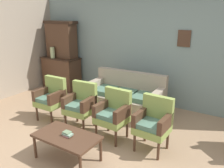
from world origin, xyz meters
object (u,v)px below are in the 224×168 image
armchair_by_doorway (51,97)px  coffee_table (67,138)px  vase_on_cabinet (53,53)px  armchair_row_middle (154,122)px  floral_couch (125,98)px  armchair_near_couch_end (81,103)px  side_cabinet (62,73)px  armchair_near_cabinet (113,112)px  book_stack_on_table (67,134)px

armchair_by_doorway → coffee_table: bearing=-35.4°
vase_on_cabinet → armchair_row_middle: bearing=-20.6°
armchair_by_doorway → armchair_row_middle: size_ratio=1.00×
floral_couch → armchair_near_couch_end: size_ratio=1.94×
floral_couch → armchair_row_middle: bearing=-43.7°
side_cabinet → armchair_by_doorway: bearing=-51.5°
floral_couch → armchair_near_couch_end: bearing=-109.4°
floral_couch → armchair_row_middle: same height
side_cabinet → coffee_table: bearing=-44.7°
armchair_near_cabinet → armchair_row_middle: 0.75m
vase_on_cabinet → side_cabinet: bearing=54.7°
armchair_by_doorway → book_stack_on_table: bearing=-35.0°
vase_on_cabinet → book_stack_on_table: bearing=-41.1°
side_cabinet → coffee_table: 3.64m
floral_couch → armchair_near_cabinet: same height
armchair_row_middle → book_stack_on_table: 1.39m
armchair_row_middle → book_stack_on_table: (-0.97, -0.99, -0.05)m
armchair_near_couch_end → coffee_table: bearing=-61.9°
vase_on_cabinet → armchair_by_doorway: (1.44, -1.48, -0.59)m
side_cabinet → armchair_row_middle: 3.91m
floral_couch → book_stack_on_table: 2.07m
side_cabinet → armchair_by_doorway: 2.11m
armchair_row_middle → armchair_near_couch_end: bearing=-178.9°
armchair_near_couch_end → armchair_near_cabinet: (0.76, -0.01, 0.00)m
armchair_near_couch_end → coffee_table: 1.09m
coffee_table → book_stack_on_table: (0.02, -0.00, 0.08)m
vase_on_cabinet → armchair_near_cabinet: 3.34m
coffee_table → book_stack_on_table: bearing=-7.7°
vase_on_cabinet → coffee_table: bearing=-41.3°
floral_couch → armchair_near_couch_end: (-0.39, -1.10, 0.17)m
armchair_near_couch_end → armchair_near_cabinet: 0.76m
floral_couch → armchair_row_middle: 1.56m
armchair_row_middle → coffee_table: size_ratio=0.90×
vase_on_cabinet → armchair_near_couch_end: vase_on_cabinet is taller
vase_on_cabinet → floral_couch: bearing=-7.2°
vase_on_cabinet → coffee_table: 3.68m
armchair_row_middle → coffee_table: bearing=-135.3°
armchair_by_doorway → armchair_near_cabinet: bearing=1.6°
vase_on_cabinet → floral_couch: 2.72m
side_cabinet → floral_couch: side_cabinet is taller
floral_couch → armchair_near_couch_end: 1.18m
side_cabinet → armchair_near_cabinet: 3.26m
side_cabinet → armchair_near_couch_end: 2.62m
armchair_near_couch_end → armchair_by_doorway: bearing=-176.1°
coffee_table → vase_on_cabinet: bearing=138.7°
vase_on_cabinet → armchair_near_cabinet: (2.96, -1.44, -0.59)m
side_cabinet → armchair_near_couch_end: side_cabinet is taller
vase_on_cabinet → armchair_near_cabinet: bearing=-25.9°
side_cabinet → armchair_near_cabinet: size_ratio=1.28×
armchair_by_doorway → coffee_table: (1.27, -0.90, -0.12)m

